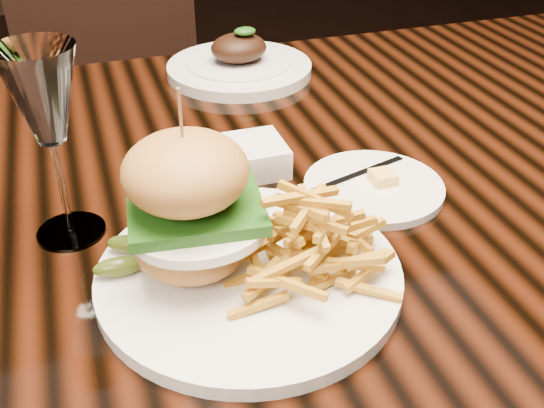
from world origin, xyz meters
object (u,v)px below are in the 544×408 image
object	(u,v)px
burger_plate	(246,235)
far_dish	(239,65)
dining_table	(236,229)
wine_glass	(44,102)
chair_far	(118,80)

from	to	relation	value
burger_plate	far_dish	world-z (taller)	burger_plate
dining_table	wine_glass	size ratio (longest dim) A/B	7.73
wine_glass	chair_far	bearing A→B (deg)	82.04
dining_table	far_dish	world-z (taller)	far_dish
burger_plate	far_dish	size ratio (longest dim) A/B	1.23
wine_glass	far_dish	xyz separation A→B (m)	(0.29, 0.38, -0.14)
chair_far	wine_glass	bearing A→B (deg)	-100.29
burger_plate	chair_far	xyz separation A→B (m)	(-0.02, 1.08, -0.27)
far_dish	chair_far	bearing A→B (deg)	105.87
dining_table	wine_glass	bearing A→B (deg)	-164.04
wine_glass	far_dish	world-z (taller)	wine_glass
burger_plate	chair_far	distance (m)	1.11
dining_table	chair_far	world-z (taller)	chair_far
wine_glass	far_dish	bearing A→B (deg)	52.23
dining_table	wine_glass	xyz separation A→B (m)	(-0.20, -0.06, 0.23)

